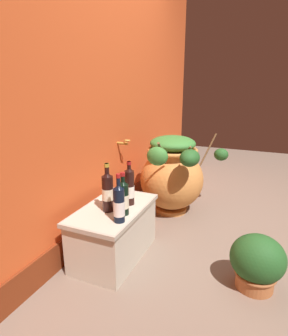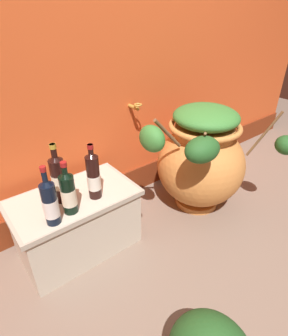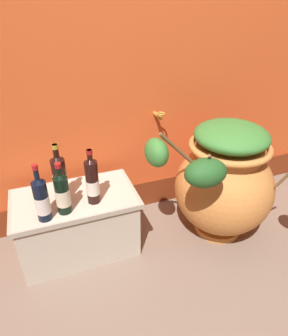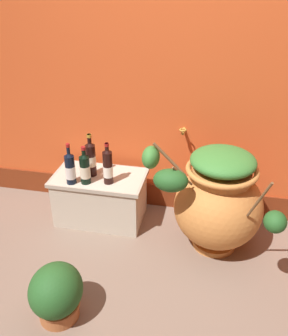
{
  "view_description": "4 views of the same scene",
  "coord_description": "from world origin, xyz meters",
  "px_view_note": "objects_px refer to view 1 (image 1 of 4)",
  "views": [
    {
      "loc": [
        -2.16,
        -0.11,
        1.25
      ],
      "look_at": [
        -0.07,
        0.78,
        0.56
      ],
      "focal_mm": 30.09,
      "sensor_mm": 36.0,
      "label": 1
    },
    {
      "loc": [
        -1.03,
        -0.43,
        1.34
      ],
      "look_at": [
        -0.08,
        0.77,
        0.43
      ],
      "focal_mm": 29.71,
      "sensor_mm": 36.0,
      "label": 2
    },
    {
      "loc": [
        -0.66,
        -0.64,
        1.42
      ],
      "look_at": [
        -0.12,
        0.83,
        0.49
      ],
      "focal_mm": 32.19,
      "sensor_mm": 36.0,
      "label": 3
    },
    {
      "loc": [
        0.29,
        -1.55,
        1.83
      ],
      "look_at": [
        -0.19,
        0.78,
        0.52
      ],
      "focal_mm": 39.77,
      "sensor_mm": 36.0,
      "label": 4
    }
  ],
  "objects_px": {
    "terracotta_urn": "(172,174)",
    "wine_bottle_left": "(129,186)",
    "wine_bottle_back": "(119,203)",
    "wine_bottle_right": "(123,197)",
    "potted_shrub": "(257,262)",
    "wine_bottle_middle": "(108,191)"
  },
  "relations": [
    {
      "from": "wine_bottle_left",
      "to": "potted_shrub",
      "type": "xyz_separation_m",
      "value": [
        -0.05,
        -0.9,
        -0.35
      ]
    },
    {
      "from": "wine_bottle_middle",
      "to": "potted_shrub",
      "type": "xyz_separation_m",
      "value": [
        0.11,
        -0.99,
        -0.36
      ]
    },
    {
      "from": "wine_bottle_left",
      "to": "wine_bottle_back",
      "type": "height_order",
      "value": "wine_bottle_left"
    },
    {
      "from": "wine_bottle_right",
      "to": "wine_bottle_left",
      "type": "bearing_deg",
      "value": 11.62
    },
    {
      "from": "potted_shrub",
      "to": "wine_bottle_left",
      "type": "bearing_deg",
      "value": 86.75
    },
    {
      "from": "terracotta_urn",
      "to": "wine_bottle_back",
      "type": "distance_m",
      "value": 1.08
    },
    {
      "from": "wine_bottle_left",
      "to": "terracotta_urn",
      "type": "bearing_deg",
      "value": -5.14
    },
    {
      "from": "terracotta_urn",
      "to": "wine_bottle_middle",
      "type": "height_order",
      "value": "terracotta_urn"
    },
    {
      "from": "wine_bottle_right",
      "to": "potted_shrub",
      "type": "relative_size",
      "value": 0.82
    },
    {
      "from": "wine_bottle_middle",
      "to": "wine_bottle_left",
      "type": "bearing_deg",
      "value": -28.34
    },
    {
      "from": "wine_bottle_middle",
      "to": "potted_shrub",
      "type": "relative_size",
      "value": 0.95
    },
    {
      "from": "wine_bottle_left",
      "to": "potted_shrub",
      "type": "relative_size",
      "value": 0.9
    },
    {
      "from": "wine_bottle_left",
      "to": "wine_bottle_right",
      "type": "height_order",
      "value": "wine_bottle_left"
    },
    {
      "from": "terracotta_urn",
      "to": "wine_bottle_left",
      "type": "xyz_separation_m",
      "value": [
        -0.81,
        0.07,
        0.14
      ]
    },
    {
      "from": "terracotta_urn",
      "to": "wine_bottle_left",
      "type": "distance_m",
      "value": 0.82
    },
    {
      "from": "wine_bottle_right",
      "to": "potted_shrub",
      "type": "bearing_deg",
      "value": -82.51
    },
    {
      "from": "wine_bottle_right",
      "to": "wine_bottle_back",
      "type": "distance_m",
      "value": 0.11
    },
    {
      "from": "wine_bottle_left",
      "to": "potted_shrub",
      "type": "bearing_deg",
      "value": -93.25
    },
    {
      "from": "terracotta_urn",
      "to": "wine_bottle_left",
      "type": "height_order",
      "value": "terracotta_urn"
    },
    {
      "from": "wine_bottle_right",
      "to": "wine_bottle_back",
      "type": "xyz_separation_m",
      "value": [
        -0.1,
        -0.02,
        0.0
      ]
    },
    {
      "from": "wine_bottle_left",
      "to": "wine_bottle_back",
      "type": "relative_size",
      "value": 1.01
    },
    {
      "from": "potted_shrub",
      "to": "wine_bottle_right",
      "type": "bearing_deg",
      "value": 97.49
    }
  ]
}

